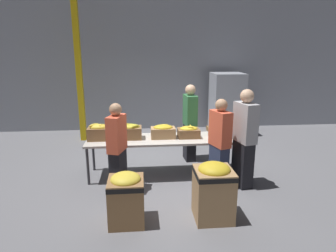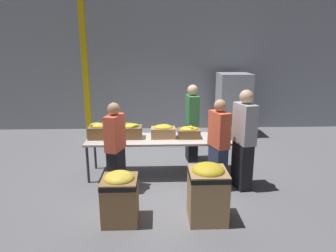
{
  "view_description": "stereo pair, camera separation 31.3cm",
  "coord_description": "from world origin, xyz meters",
  "px_view_note": "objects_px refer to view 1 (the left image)",
  "views": [
    {
      "loc": [
        -0.39,
        -5.59,
        2.46
      ],
      "look_at": [
        0.13,
        -0.02,
        1.01
      ],
      "focal_mm": 32.0,
      "sensor_mm": 36.0,
      "label": 1
    },
    {
      "loc": [
        -0.07,
        -5.61,
        2.46
      ],
      "look_at": [
        0.13,
        -0.02,
        1.01
      ],
      "focal_mm": 32.0,
      "sensor_mm": 36.0,
      "label": 2
    }
  ],
  "objects_px": {
    "banana_box_2": "(163,131)",
    "volunteer_2": "(117,149)",
    "donation_bin_1": "(213,189)",
    "banana_box_3": "(189,132)",
    "volunteer_0": "(190,123)",
    "support_pillar": "(79,66)",
    "pallet_stack_0": "(227,104)",
    "sorting_table": "(161,141)",
    "banana_box_0": "(99,132)",
    "volunteer_1": "(244,139)",
    "donation_bin_0": "(126,197)",
    "banana_box_4": "(222,131)",
    "banana_box_1": "(129,131)",
    "volunteer_3": "(220,144)"
  },
  "relations": [
    {
      "from": "sorting_table",
      "to": "banana_box_4",
      "type": "distance_m",
      "value": 1.21
    },
    {
      "from": "banana_box_3",
      "to": "banana_box_4",
      "type": "distance_m",
      "value": 0.66
    },
    {
      "from": "volunteer_1",
      "to": "volunteer_2",
      "type": "distance_m",
      "value": 2.25
    },
    {
      "from": "volunteer_1",
      "to": "volunteer_2",
      "type": "height_order",
      "value": "volunteer_1"
    },
    {
      "from": "banana_box_0",
      "to": "volunteer_2",
      "type": "height_order",
      "value": "volunteer_2"
    },
    {
      "from": "banana_box_4",
      "to": "volunteer_1",
      "type": "bearing_deg",
      "value": -67.45
    },
    {
      "from": "banana_box_1",
      "to": "banana_box_3",
      "type": "height_order",
      "value": "banana_box_1"
    },
    {
      "from": "volunteer_1",
      "to": "donation_bin_1",
      "type": "relative_size",
      "value": 2.04
    },
    {
      "from": "banana_box_3",
      "to": "volunteer_1",
      "type": "bearing_deg",
      "value": -35.97
    },
    {
      "from": "sorting_table",
      "to": "donation_bin_1",
      "type": "bearing_deg",
      "value": -68.87
    },
    {
      "from": "sorting_table",
      "to": "banana_box_4",
      "type": "bearing_deg",
      "value": -2.4
    },
    {
      "from": "sorting_table",
      "to": "banana_box_0",
      "type": "bearing_deg",
      "value": 179.09
    },
    {
      "from": "sorting_table",
      "to": "donation_bin_1",
      "type": "distance_m",
      "value": 1.81
    },
    {
      "from": "banana_box_3",
      "to": "donation_bin_0",
      "type": "bearing_deg",
      "value": -124.63
    },
    {
      "from": "banana_box_0",
      "to": "volunteer_1",
      "type": "distance_m",
      "value": 2.71
    },
    {
      "from": "banana_box_1",
      "to": "donation_bin_0",
      "type": "bearing_deg",
      "value": -90.16
    },
    {
      "from": "banana_box_0",
      "to": "banana_box_1",
      "type": "bearing_deg",
      "value": 2.9
    },
    {
      "from": "volunteer_1",
      "to": "pallet_stack_0",
      "type": "relative_size",
      "value": 1.0
    },
    {
      "from": "volunteer_3",
      "to": "pallet_stack_0",
      "type": "xyz_separation_m",
      "value": [
        1.1,
        3.4,
        0.07
      ]
    },
    {
      "from": "banana_box_2",
      "to": "banana_box_4",
      "type": "height_order",
      "value": "banana_box_2"
    },
    {
      "from": "volunteer_2",
      "to": "banana_box_3",
      "type": "bearing_deg",
      "value": -45.17
    },
    {
      "from": "banana_box_4",
      "to": "support_pillar",
      "type": "distance_m",
      "value": 4.24
    },
    {
      "from": "banana_box_1",
      "to": "donation_bin_0",
      "type": "height_order",
      "value": "banana_box_1"
    },
    {
      "from": "volunteer_0",
      "to": "support_pillar",
      "type": "height_order",
      "value": "support_pillar"
    },
    {
      "from": "banana_box_0",
      "to": "support_pillar",
      "type": "distance_m",
      "value": 2.85
    },
    {
      "from": "banana_box_0",
      "to": "banana_box_1",
      "type": "relative_size",
      "value": 0.92
    },
    {
      "from": "sorting_table",
      "to": "banana_box_0",
      "type": "height_order",
      "value": "banana_box_0"
    },
    {
      "from": "sorting_table",
      "to": "pallet_stack_0",
      "type": "distance_m",
      "value": 3.51
    },
    {
      "from": "volunteer_0",
      "to": "volunteer_3",
      "type": "bearing_deg",
      "value": 8.19
    },
    {
      "from": "banana_box_2",
      "to": "volunteer_0",
      "type": "relative_size",
      "value": 0.28
    },
    {
      "from": "banana_box_2",
      "to": "volunteer_2",
      "type": "xyz_separation_m",
      "value": [
        -0.84,
        -0.69,
        -0.1
      ]
    },
    {
      "from": "banana_box_3",
      "to": "banana_box_2",
      "type": "bearing_deg",
      "value": 177.88
    },
    {
      "from": "sorting_table",
      "to": "volunteer_2",
      "type": "distance_m",
      "value": 1.04
    },
    {
      "from": "banana_box_2",
      "to": "volunteer_0",
      "type": "bearing_deg",
      "value": 48.58
    },
    {
      "from": "banana_box_1",
      "to": "volunteer_0",
      "type": "relative_size",
      "value": 0.28
    },
    {
      "from": "donation_bin_0",
      "to": "volunteer_2",
      "type": "bearing_deg",
      "value": 100.2
    },
    {
      "from": "banana_box_3",
      "to": "donation_bin_0",
      "type": "xyz_separation_m",
      "value": [
        -1.16,
        -1.69,
        -0.46
      ]
    },
    {
      "from": "banana_box_0",
      "to": "volunteer_2",
      "type": "distance_m",
      "value": 0.78
    },
    {
      "from": "banana_box_2",
      "to": "banana_box_1",
      "type": "bearing_deg",
      "value": 178.96
    },
    {
      "from": "banana_box_4",
      "to": "volunteer_0",
      "type": "relative_size",
      "value": 0.29
    },
    {
      "from": "donation_bin_1",
      "to": "banana_box_3",
      "type": "bearing_deg",
      "value": 93.51
    },
    {
      "from": "banana_box_3",
      "to": "support_pillar",
      "type": "relative_size",
      "value": 0.1
    },
    {
      "from": "banana_box_4",
      "to": "volunteer_3",
      "type": "distance_m",
      "value": 0.58
    },
    {
      "from": "banana_box_2",
      "to": "banana_box_3",
      "type": "distance_m",
      "value": 0.5
    },
    {
      "from": "banana_box_1",
      "to": "donation_bin_1",
      "type": "distance_m",
      "value": 2.18
    },
    {
      "from": "volunteer_1",
      "to": "support_pillar",
      "type": "bearing_deg",
      "value": 34.44
    },
    {
      "from": "banana_box_2",
      "to": "volunteer_3",
      "type": "relative_size",
      "value": 0.29
    },
    {
      "from": "donation_bin_1",
      "to": "pallet_stack_0",
      "type": "distance_m",
      "value": 4.73
    },
    {
      "from": "support_pillar",
      "to": "pallet_stack_0",
      "type": "distance_m",
      "value": 4.25
    },
    {
      "from": "banana_box_0",
      "to": "volunteer_1",
      "type": "height_order",
      "value": "volunteer_1"
    }
  ]
}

